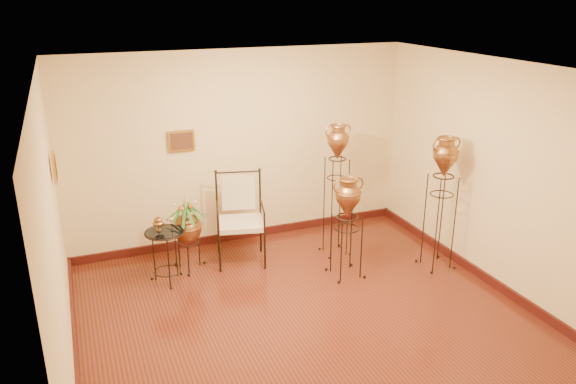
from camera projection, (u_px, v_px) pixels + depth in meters
name	position (u px, v px, depth m)	size (l,w,h in m)	color
ground	(310.00, 323.00, 6.33)	(5.00, 5.00, 0.00)	maroon
room_shell	(312.00, 177.00, 5.75)	(5.02, 5.02, 2.81)	beige
amphora_tall	(336.00, 189.00, 7.70)	(0.42, 0.42, 1.88)	black
amphora_mid	(441.00, 202.00, 7.34)	(0.42, 0.42, 1.82)	black
amphora_short	(347.00, 227.00, 7.18)	(0.47, 0.47, 1.36)	black
planter_urn	(187.00, 226.00, 7.35)	(0.79, 0.79, 1.12)	black
armchair	(240.00, 220.00, 7.56)	(0.82, 0.79, 1.23)	black
side_table	(166.00, 255.00, 7.11)	(0.55, 0.55, 0.88)	black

